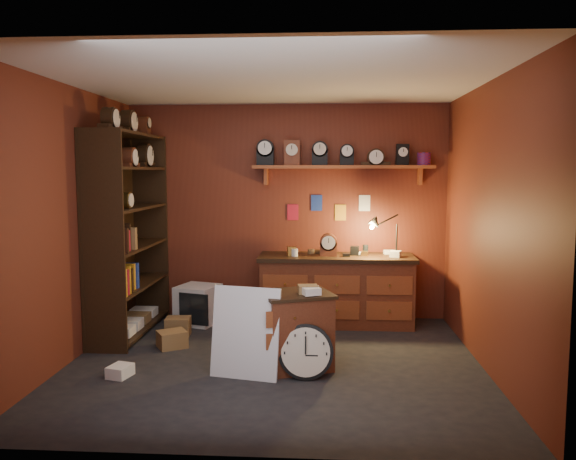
{
  "coord_description": "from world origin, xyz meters",
  "views": [
    {
      "loc": [
        0.47,
        -5.28,
        1.87
      ],
      "look_at": [
        0.11,
        0.35,
        1.28
      ],
      "focal_mm": 35.0,
      "sensor_mm": 36.0,
      "label": 1
    }
  ],
  "objects_px": {
    "workbench": "(336,286)",
    "low_cabinet": "(296,327)",
    "shelving_unit": "(126,225)",
    "big_round_clock": "(306,352)"
  },
  "relations": [
    {
      "from": "workbench",
      "to": "low_cabinet",
      "type": "distance_m",
      "value": 1.62
    },
    {
      "from": "shelving_unit",
      "to": "big_round_clock",
      "type": "height_order",
      "value": "shelving_unit"
    },
    {
      "from": "shelving_unit",
      "to": "big_round_clock",
      "type": "relative_size",
      "value": 5.12
    },
    {
      "from": "shelving_unit",
      "to": "big_round_clock",
      "type": "bearing_deg",
      "value": -32.61
    },
    {
      "from": "shelving_unit",
      "to": "low_cabinet",
      "type": "distance_m",
      "value": 2.43
    },
    {
      "from": "shelving_unit",
      "to": "big_round_clock",
      "type": "distance_m",
      "value": 2.7
    },
    {
      "from": "low_cabinet",
      "to": "shelving_unit",
      "type": "bearing_deg",
      "value": 131.03
    },
    {
      "from": "shelving_unit",
      "to": "low_cabinet",
      "type": "relative_size",
      "value": 3.14
    },
    {
      "from": "shelving_unit",
      "to": "workbench",
      "type": "relative_size",
      "value": 1.37
    },
    {
      "from": "shelving_unit",
      "to": "big_round_clock",
      "type": "xyz_separation_m",
      "value": [
        2.11,
        -1.35,
        -1.01
      ]
    }
  ]
}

